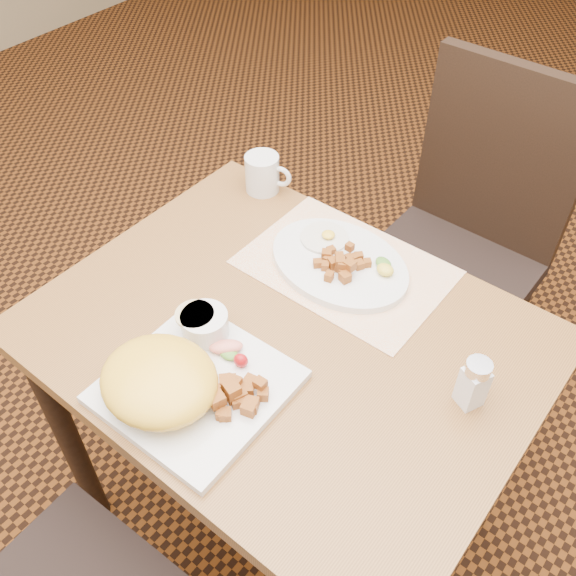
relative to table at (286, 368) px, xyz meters
The scene contains 15 objects.
ground 0.64m from the table, ahead, with size 8.00×8.00×0.00m, color black.
table is the anchor object (origin of this frame).
chair_far 0.71m from the table, 86.33° to the left, with size 0.42×0.43×0.97m.
placemat 0.24m from the table, 93.36° to the left, with size 0.40×0.28×0.00m, color white.
plate_square 0.23m from the table, 100.75° to the right, with size 0.28×0.28×0.02m, color silver.
plate_oval 0.24m from the table, 96.65° to the left, with size 0.30×0.23×0.02m, color silver, non-canonical shape.
hollandaise_mound 0.30m from the table, 105.74° to the right, with size 0.20×0.18×0.07m.
ramekin 0.21m from the table, 135.03° to the right, with size 0.09×0.08×0.05m.
garnish_sq 0.18m from the table, 106.97° to the right, with size 0.09×0.06×0.03m.
fried_egg 0.29m from the table, 109.85° to the left, with size 0.10×0.10×0.02m.
garnish_ov 0.28m from the table, 75.05° to the left, with size 0.06×0.05×0.02m.
salt_shaker 0.38m from the table, 11.93° to the left, with size 0.06×0.06×0.10m.
coffee_mug 0.47m from the table, 135.38° to the left, with size 0.11×0.08×0.09m.
home_fries_sq 0.23m from the table, 79.08° to the right, with size 0.09×0.10×0.04m.
home_fries_ov 0.23m from the table, 92.63° to the left, with size 0.10×0.11×0.03m.
Camera 1 is at (0.49, -0.60, 1.65)m, focal length 40.00 mm.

